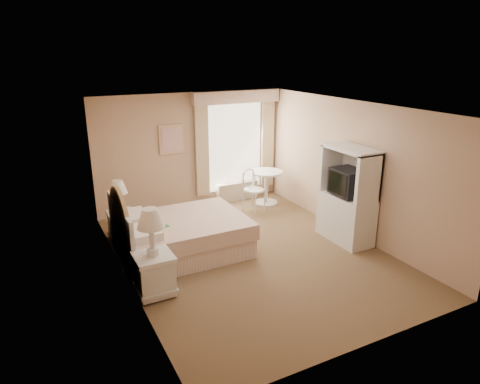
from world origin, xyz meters
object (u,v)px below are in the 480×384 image
round_table (266,182)px  armoire (347,203)px  nightstand_far (121,218)px  bed (178,235)px  nightstand_near (154,263)px  cafe_chair (252,186)px

round_table → armoire: 2.40m
nightstand_far → armoire: size_ratio=0.64×
bed → armoire: bearing=-16.1°
nightstand_near → round_table: bearing=37.6°
nightstand_near → round_table: nightstand_near is taller
nightstand_near → nightstand_far: size_ratio=1.16×
round_table → cafe_chair: bearing=-157.1°
bed → cafe_chair: bearing=31.4°
round_table → cafe_chair: 0.52m
nightstand_far → armoire: (3.65, -1.91, 0.30)m
round_table → armoire: armoire is taller
bed → nightstand_near: bearing=-124.0°
nightstand_near → round_table: size_ratio=1.70×
nightstand_far → round_table: size_ratio=1.46×
cafe_chair → armoire: armoire is taller
cafe_chair → nightstand_far: bearing=162.2°
bed → cafe_chair: size_ratio=2.31×
nightstand_near → cafe_chair: (2.88, 2.38, 0.04)m
nightstand_far → bed: bearing=-56.0°
bed → nightstand_near: bed is taller
nightstand_far → cafe_chair: bearing=5.0°
bed → nightstand_far: 1.29m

